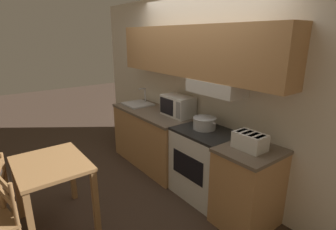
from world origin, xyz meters
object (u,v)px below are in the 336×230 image
at_px(cooking_pot, 205,123).
at_px(sink_basin, 138,104).
at_px(toaster, 250,141).
at_px(dining_table, 52,174).
at_px(microwave, 178,106).
at_px(stove_range, 205,164).

relative_size(cooking_pot, sink_basin, 0.83).
distance_m(toaster, sink_basin, 2.23).
distance_m(toaster, dining_table, 2.07).
xyz_separation_m(microwave, dining_table, (0.13, -1.79, -0.41)).
relative_size(stove_range, toaster, 2.69).
bearing_deg(sink_basin, toaster, -0.22).
xyz_separation_m(cooking_pot, dining_table, (-0.50, -1.71, -0.35)).
height_order(microwave, sink_basin, microwave).
xyz_separation_m(microwave, sink_basin, (-0.89, -0.14, -0.13)).
bearing_deg(stove_range, sink_basin, -179.37).
bearing_deg(cooking_pot, sink_basin, -178.05).
bearing_deg(dining_table, stove_range, 71.38).
bearing_deg(cooking_pot, toaster, -4.87).
bearing_deg(cooking_pot, microwave, 172.40).
bearing_deg(stove_range, dining_table, -108.62).
distance_m(cooking_pot, sink_basin, 1.52).
relative_size(cooking_pot, microwave, 0.76).
relative_size(cooking_pot, dining_table, 0.45).
height_order(stove_range, toaster, toaster).
distance_m(cooking_pot, toaster, 0.71).
xyz_separation_m(stove_range, toaster, (0.64, -0.03, 0.53)).
distance_m(microwave, sink_basin, 0.91).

